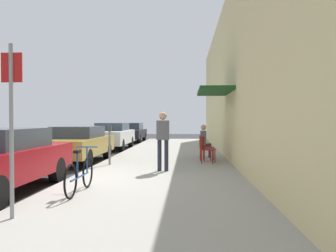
% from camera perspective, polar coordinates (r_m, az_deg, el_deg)
% --- Properties ---
extents(ground_plane, '(60.00, 60.00, 0.00)m').
position_cam_1_polar(ground_plane, '(8.64, -17.35, -9.62)').
color(ground_plane, '#2D2D30').
extents(sidewalk_slab, '(4.50, 32.00, 0.12)m').
position_cam_1_polar(sidewalk_slab, '(10.09, -1.02, -7.70)').
color(sidewalk_slab, '#9E9B93').
rests_on(sidewalk_slab, ground_plane).
extents(building_facade, '(1.40, 32.00, 6.37)m').
position_cam_1_polar(building_facade, '(10.21, 12.72, 9.95)').
color(building_facade, beige).
rests_on(building_facade, ground_plane).
extents(parked_car_1, '(1.80, 4.40, 1.35)m').
position_cam_1_polar(parked_car_1, '(12.80, -15.41, -2.94)').
color(parked_car_1, '#A58433').
rests_on(parked_car_1, ground_plane).
extents(parked_car_2, '(1.80, 4.40, 1.44)m').
position_cam_1_polar(parked_car_2, '(18.29, -9.65, -1.62)').
color(parked_car_2, silver).
rests_on(parked_car_2, ground_plane).
extents(parked_car_3, '(1.80, 4.40, 1.40)m').
position_cam_1_polar(parked_car_3, '(24.23, -6.43, -1.05)').
color(parked_car_3, black).
rests_on(parked_car_3, ground_plane).
extents(parking_meter, '(0.12, 0.10, 1.32)m').
position_cam_1_polar(parking_meter, '(11.02, -10.11, -2.65)').
color(parking_meter, slate).
rests_on(parking_meter, sidewalk_slab).
extents(street_sign, '(0.32, 0.06, 2.60)m').
position_cam_1_polar(street_sign, '(5.40, -25.52, 1.48)').
color(street_sign, gray).
rests_on(street_sign, sidewalk_slab).
extents(bicycle_0, '(0.46, 1.71, 0.90)m').
position_cam_1_polar(bicycle_0, '(6.92, -15.04, -8.23)').
color(bicycle_0, black).
rests_on(bicycle_0, sidewalk_slab).
extents(cafe_chair_0, '(0.55, 0.55, 0.87)m').
position_cam_1_polar(cafe_chair_0, '(11.36, 6.62, -3.86)').
color(cafe_chair_0, maroon).
rests_on(cafe_chair_0, sidewalk_slab).
extents(cafe_chair_1, '(0.56, 0.56, 0.87)m').
position_cam_1_polar(cafe_chair_1, '(12.11, 6.41, -3.56)').
color(cafe_chair_1, maroon).
rests_on(cafe_chair_1, sidewalk_slab).
extents(cafe_chair_2, '(0.49, 0.49, 0.87)m').
position_cam_1_polar(cafe_chair_2, '(13.16, 6.15, -3.19)').
color(cafe_chair_2, maroon).
rests_on(cafe_chair_2, sidewalk_slab).
extents(seated_patron_2, '(0.46, 0.40, 1.29)m').
position_cam_1_polar(seated_patron_2, '(13.15, 6.41, -2.36)').
color(seated_patron_2, '#232838').
rests_on(seated_patron_2, sidewalk_slab).
extents(pedestrian_standing, '(0.36, 0.22, 1.70)m').
position_cam_1_polar(pedestrian_standing, '(9.47, -0.89, -1.82)').
color(pedestrian_standing, '#232838').
rests_on(pedestrian_standing, sidewalk_slab).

